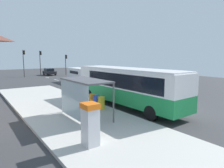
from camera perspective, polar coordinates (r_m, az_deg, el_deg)
The scene contains 20 objects.
ground_plane at distance 27.01m, azimuth -9.01°, elevation -0.96°, with size 56.00×92.00×0.04m, color #38383A.
sidewalk_platform at distance 13.71m, azimuth -10.10°, elevation -9.33°, with size 6.20×30.00×0.18m, color beige.
lane_stripe_seg_1 at distance 15.68m, azimuth 17.89°, elevation -7.70°, with size 0.16×2.20×0.01m, color silver.
lane_stripe_seg_2 at distance 18.95m, azimuth 5.59°, elevation -4.65°, with size 0.16×2.20×0.01m, color silver.
lane_stripe_seg_3 at distance 22.85m, azimuth -2.75°, elevation -2.44°, with size 0.16×2.20×0.01m, color silver.
lane_stripe_seg_4 at distance 27.12m, azimuth -8.54°, elevation -0.86°, with size 0.16×2.20×0.01m, color silver.
lane_stripe_seg_5 at distance 31.60m, azimuth -12.73°, elevation 0.28°, with size 0.16×2.20×0.01m, color silver.
lane_stripe_seg_6 at distance 36.22m, azimuth -15.86°, elevation 1.14°, with size 0.16×2.20×0.01m, color silver.
lane_stripe_seg_7 at distance 40.93m, azimuth -18.28°, elevation 1.80°, with size 0.16×2.20×0.01m, color silver.
bus at distance 16.18m, azimuth 4.15°, elevation -0.20°, with size 2.73×11.06×3.21m.
white_van at distance 32.00m, azimuth -9.38°, elevation 2.87°, with size 2.12×5.24×2.30m.
sedan_near at distance 46.13m, azimuth -17.76°, elevation 3.46°, with size 1.88×4.42×1.52m.
ticket_machine at distance 8.95m, azimuth -6.32°, elevation -11.45°, with size 0.66×0.76×1.94m.
recycling_bin_yellow at distance 14.91m, azimuth -3.13°, elevation -5.54°, with size 0.52×0.52×0.95m, color yellow.
recycling_bin_blue at distance 15.49m, azimuth -4.54°, elevation -5.04°, with size 0.52×0.52×0.95m, color blue.
recycling_bin_orange at distance 16.07m, azimuth -5.85°, elevation -4.58°, with size 0.52×0.52×0.95m, color orange.
traffic_light_near_side at distance 45.30m, azimuth -13.22°, elevation 6.42°, with size 0.49×0.28×4.57m.
traffic_light_far_side at distance 43.48m, azimuth -24.24°, elevation 6.58°, with size 0.49×0.28×5.44m.
traffic_light_median at distance 45.10m, azimuth -20.07°, elevation 6.77°, with size 0.49×0.28×5.37m.
bus_shelter at distance 12.61m, azimuth -8.96°, elevation -1.44°, with size 1.80×4.00×2.50m.
Camera 1 is at (-12.03, -9.82, 4.14)m, focal length 31.47 mm.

